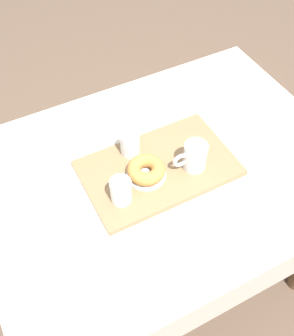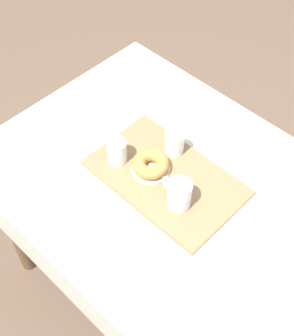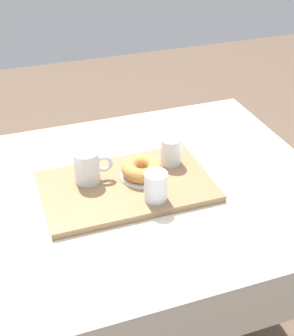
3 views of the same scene
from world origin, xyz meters
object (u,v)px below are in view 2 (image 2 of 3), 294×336
at_px(dining_table, 170,203).
at_px(water_glass_far, 174,143).
at_px(sugar_donut_left, 151,164).
at_px(serving_tray, 165,178).
at_px(tea_mug_left, 179,195).
at_px(water_glass_near, 117,152).
at_px(donut_plate_left, 151,169).

xyz_separation_m(dining_table, water_glass_far, (0.07, -0.09, 0.17)).
relative_size(dining_table, sugar_donut_left, 10.13).
xyz_separation_m(serving_tray, sugar_donut_left, (0.05, 0.01, 0.04)).
relative_size(tea_mug_left, water_glass_far, 1.34).
bearing_deg(dining_table, water_glass_near, 18.57).
xyz_separation_m(dining_table, tea_mug_left, (-0.08, 0.05, 0.17)).
bearing_deg(water_glass_near, tea_mug_left, -177.93).
distance_m(dining_table, serving_tray, 0.12).
bearing_deg(tea_mug_left, donut_plate_left, -13.38).
distance_m(dining_table, sugar_donut_left, 0.17).
distance_m(serving_tray, water_glass_near, 0.17).
relative_size(dining_table, tea_mug_left, 10.74).
bearing_deg(water_glass_far, dining_table, 127.90).
xyz_separation_m(tea_mug_left, donut_plate_left, (0.15, -0.04, -0.04)).
relative_size(water_glass_near, donut_plate_left, 0.67).
height_order(tea_mug_left, water_glass_near, tea_mug_left).
distance_m(water_glass_near, donut_plate_left, 0.12).
relative_size(tea_mug_left, donut_plate_left, 0.90).
relative_size(serving_tray, donut_plate_left, 3.86).
distance_m(dining_table, tea_mug_left, 0.20).
relative_size(tea_mug_left, water_glass_near, 1.34).
xyz_separation_m(serving_tray, water_glass_near, (0.16, 0.06, 0.05)).
bearing_deg(sugar_donut_left, tea_mug_left, 166.62).
bearing_deg(donut_plate_left, dining_table, -168.07).
bearing_deg(water_glass_far, tea_mug_left, 135.61).
height_order(dining_table, tea_mug_left, tea_mug_left).
bearing_deg(water_glass_far, water_glass_near, 55.85).
bearing_deg(serving_tray, sugar_donut_left, 13.79).
distance_m(water_glass_near, water_glass_far, 0.19).
bearing_deg(sugar_donut_left, dining_table, -168.07).
distance_m(water_glass_far, sugar_donut_left, 0.11).
distance_m(water_glass_near, sugar_donut_left, 0.11).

